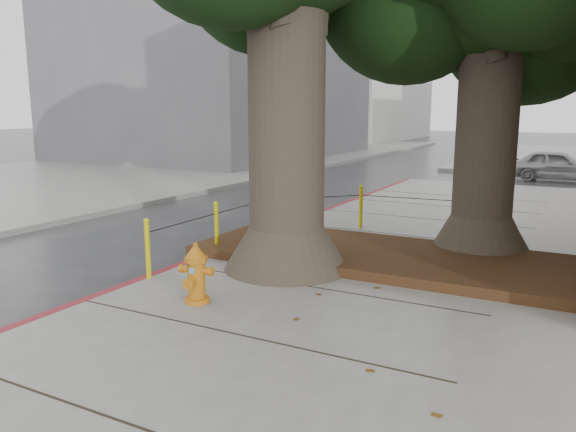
# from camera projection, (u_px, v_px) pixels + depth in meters

# --- Properties ---
(ground) EXTENTS (140.00, 140.00, 0.00)m
(ground) POSITION_uv_depth(u_px,v_px,m) (202.00, 338.00, 6.74)
(ground) COLOR #28282B
(ground) RESTS_ON ground
(sidewalk_opposite) EXTENTS (14.00, 60.00, 0.15)m
(sidewalk_opposite) POSITION_uv_depth(u_px,v_px,m) (67.00, 178.00, 21.89)
(sidewalk_opposite) COLOR slate
(sidewalk_opposite) RESTS_ON ground
(curb_red) EXTENTS (0.14, 26.00, 0.16)m
(curb_red) POSITION_uv_depth(u_px,v_px,m) (196.00, 262.00, 9.82)
(curb_red) COLOR maroon
(curb_red) RESTS_ON ground
(planter_bed) EXTENTS (6.40, 2.60, 0.16)m
(planter_bed) POSITION_uv_depth(u_px,v_px,m) (381.00, 256.00, 9.65)
(planter_bed) COLOR black
(planter_bed) RESTS_ON sidewalk_main
(building_far_grey) EXTENTS (12.00, 16.00, 12.00)m
(building_far_grey) POSITION_uv_depth(u_px,v_px,m) (220.00, 50.00, 31.64)
(building_far_grey) COLOR slate
(building_far_grey) RESTS_ON ground
(building_far_white) EXTENTS (12.00, 18.00, 15.00)m
(building_far_white) POSITION_uv_depth(u_px,v_px,m) (345.00, 57.00, 52.19)
(building_far_white) COLOR silver
(building_far_white) RESTS_ON ground
(bollard_ring) EXTENTS (3.79, 5.39, 0.95)m
(bollard_ring) POSITION_uv_depth(u_px,v_px,m) (302.00, 217.00, 10.80)
(bollard_ring) COLOR #CABB0B
(bollard_ring) RESTS_ON sidewalk_main
(fire_hydrant) EXTENTS (0.44, 0.40, 0.82)m
(fire_hydrant) POSITION_uv_depth(u_px,v_px,m) (196.00, 274.00, 7.48)
(fire_hydrant) COLOR orange
(fire_hydrant) RESTS_ON sidewalk_main
(car_silver) EXTENTS (3.55, 1.47, 1.20)m
(car_silver) POSITION_uv_depth(u_px,v_px,m) (557.00, 166.00, 21.47)
(car_silver) COLOR #9A9A9F
(car_silver) RESTS_ON ground
(car_dark) EXTENTS (2.23, 4.79, 1.35)m
(car_dark) POSITION_uv_depth(u_px,v_px,m) (228.00, 150.00, 28.87)
(car_dark) COLOR black
(car_dark) RESTS_ON ground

